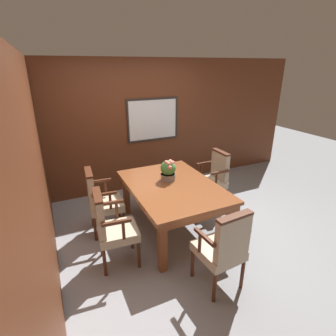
# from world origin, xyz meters

# --- Properties ---
(ground_plane) EXTENTS (14.00, 14.00, 0.00)m
(ground_plane) POSITION_xyz_m (0.00, 0.00, 0.00)
(ground_plane) COLOR gray
(wall_back) EXTENTS (7.20, 0.08, 2.45)m
(wall_back) POSITION_xyz_m (0.00, 1.75, 1.23)
(wall_back) COLOR #5B2D19
(wall_back) RESTS_ON ground_plane
(wall_left) EXTENTS (0.06, 7.20, 2.45)m
(wall_left) POSITION_xyz_m (-1.69, 0.00, 1.23)
(wall_left) COLOR #5B2D19
(wall_left) RESTS_ON ground_plane
(dining_table) EXTENTS (1.18, 1.67, 0.74)m
(dining_table) POSITION_xyz_m (-0.04, 0.08, 0.64)
(dining_table) COLOR brown
(dining_table) RESTS_ON ground_plane
(chair_right_far) EXTENTS (0.47, 0.50, 0.98)m
(chair_right_far) POSITION_xyz_m (0.92, 0.44, 0.54)
(chair_right_far) COLOR #472314
(chair_right_far) RESTS_ON ground_plane
(chair_left_near) EXTENTS (0.51, 0.53, 0.98)m
(chair_left_near) POSITION_xyz_m (-1.02, -0.26, 0.54)
(chair_left_near) COLOR #472314
(chair_left_near) RESTS_ON ground_plane
(chair_head_near) EXTENTS (0.52, 0.50, 0.98)m
(chair_head_near) POSITION_xyz_m (-0.04, -1.14, 0.54)
(chair_head_near) COLOR #472314
(chair_head_near) RESTS_ON ground_plane
(chair_left_far) EXTENTS (0.50, 0.52, 0.98)m
(chair_left_far) POSITION_xyz_m (-0.99, 0.47, 0.54)
(chair_left_far) COLOR #472314
(chair_left_far) RESTS_ON ground_plane
(potted_plant) EXTENTS (0.24, 0.24, 0.31)m
(potted_plant) POSITION_xyz_m (-0.02, 0.26, 0.89)
(potted_plant) COLOR gray
(potted_plant) RESTS_ON dining_table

